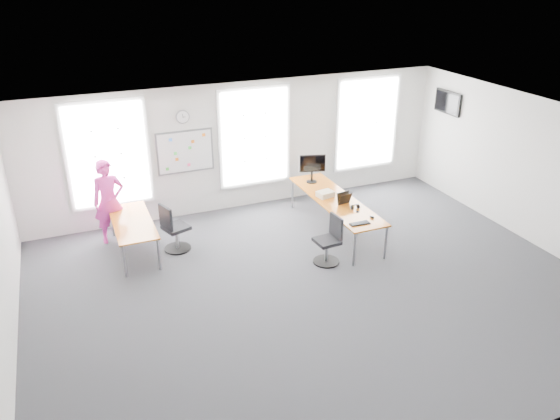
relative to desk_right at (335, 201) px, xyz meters
name	(u,v)px	position (x,y,z in m)	size (l,w,h in m)	color
floor	(316,288)	(-1.40, -1.95, -0.71)	(10.00, 10.00, 0.00)	#29292E
ceiling	(321,129)	(-1.40, -1.95, 2.29)	(10.00, 10.00, 0.00)	white
wall_back	(242,146)	(-1.40, 2.05, 0.79)	(10.00, 10.00, 0.00)	silver
wall_front	(479,358)	(-1.40, -5.95, 0.79)	(10.00, 10.00, 0.00)	silver
wall_right	(539,174)	(3.60, -1.95, 0.79)	(10.00, 10.00, 0.00)	silver
window_left	(108,155)	(-4.40, 2.02, 0.99)	(1.60, 0.06, 2.20)	silver
window_mid	(255,137)	(-1.10, 2.02, 0.99)	(1.60, 0.06, 2.20)	silver
window_right	(367,123)	(1.90, 2.02, 0.99)	(1.60, 0.06, 2.20)	silver
desk_right	(335,201)	(0.00, 0.00, 0.00)	(0.83, 3.10, 0.76)	#B25216
desk_left	(133,224)	(-4.21, 0.70, -0.07)	(0.76, 1.91, 0.70)	#B25216
chair_right	(329,242)	(-0.73, -1.17, -0.28)	(0.52, 0.52, 0.97)	black
chair_left	(174,230)	(-3.45, 0.46, -0.25)	(0.59, 0.59, 1.03)	black
person	(109,202)	(-4.55, 1.39, 0.19)	(0.66, 0.43, 1.80)	#E334A2
whiteboard	(185,152)	(-2.75, 2.02, 0.84)	(1.20, 0.03, 0.90)	white
wall_clock	(183,117)	(-2.75, 2.02, 1.64)	(0.30, 0.30, 0.04)	gray
tv	(448,102)	(3.55, 1.05, 1.59)	(0.06, 0.90, 0.55)	black
keyboard	(360,224)	(-0.13, -1.26, 0.06)	(0.40, 0.14, 0.02)	black
mouse	(372,217)	(0.23, -1.12, 0.07)	(0.08, 0.12, 0.05)	black
lens_cap	(358,212)	(0.11, -0.76, 0.05)	(0.07, 0.07, 0.01)	black
headphones	(355,207)	(0.14, -0.60, 0.10)	(0.18, 0.10, 0.10)	black
laptop_sleeve	(344,198)	(0.05, -0.29, 0.17)	(0.32, 0.22, 0.25)	black
paper_stack	(325,194)	(-0.14, 0.21, 0.11)	(0.34, 0.26, 0.12)	beige
monitor	(312,166)	(-0.05, 1.08, 0.45)	(0.59, 0.24, 0.66)	black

